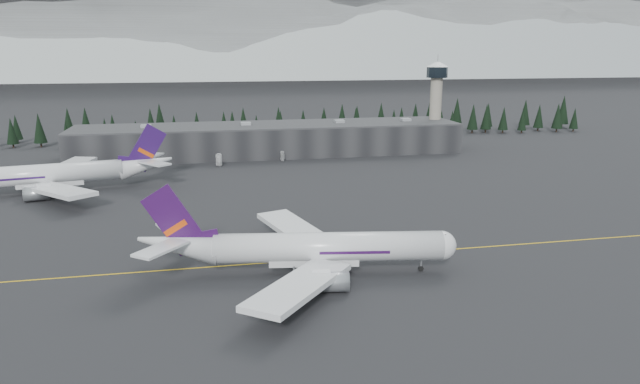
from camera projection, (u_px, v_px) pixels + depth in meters
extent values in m
plane|color=black|center=(339.00, 254.00, 123.20)|extent=(1400.00, 1400.00, 0.00)
cube|color=gold|center=(341.00, 257.00, 121.29)|extent=(400.00, 0.40, 0.02)
cube|color=black|center=(270.00, 140.00, 240.53)|extent=(160.00, 30.00, 12.00)
cube|color=#333335|center=(270.00, 125.00, 239.01)|extent=(160.00, 30.00, 0.60)
cylinder|color=gray|center=(435.00, 112.00, 255.58)|extent=(5.20, 5.20, 32.00)
cylinder|color=black|center=(437.00, 72.00, 251.39)|extent=(9.20, 9.20, 4.50)
cone|color=silver|center=(438.00, 64.00, 250.55)|extent=(10.00, 10.00, 2.00)
cube|color=black|center=(261.00, 125.00, 275.33)|extent=(360.00, 20.00, 15.00)
cylinder|color=silver|center=(329.00, 247.00, 111.83)|extent=(45.13, 12.83, 5.84)
sphere|color=silver|center=(441.00, 245.00, 112.78)|extent=(5.84, 5.84, 5.84)
cone|color=silver|center=(178.00, 245.00, 110.38)|extent=(17.07, 8.35, 8.46)
cube|color=silver|center=(298.00, 231.00, 126.58)|extent=(16.21, 28.32, 2.50)
cylinder|color=#9C9FA4|center=(326.00, 246.00, 122.04)|extent=(6.83, 4.65, 3.70)
cube|color=silver|center=(300.00, 286.00, 97.34)|extent=(22.65, 26.45, 2.50)
cylinder|color=#9C9FA4|center=(332.00, 282.00, 103.18)|extent=(6.83, 4.65, 3.70)
cube|color=#2F0E42|center=(174.00, 220.00, 109.15)|extent=(12.25, 2.43, 14.50)
cube|color=#D0410C|center=(176.00, 228.00, 109.51)|extent=(4.77, 1.29, 3.57)
cube|color=silver|center=(174.00, 229.00, 115.62)|extent=(7.92, 11.57, 0.49)
cube|color=silver|center=(161.00, 249.00, 104.30)|extent=(10.15, 11.07, 0.49)
cylinder|color=black|center=(421.00, 264.00, 113.56)|extent=(0.49, 0.49, 2.92)
cylinder|color=black|center=(294.00, 258.00, 116.73)|extent=(0.49, 0.49, 2.92)
cylinder|color=black|center=(294.00, 275.00, 108.24)|extent=(0.49, 0.49, 2.92)
cylinder|color=silver|center=(38.00, 175.00, 174.13)|extent=(49.05, 14.40, 6.35)
cone|color=silver|center=(146.00, 164.00, 185.05)|extent=(18.59, 9.23, 9.19)
cube|color=silver|center=(59.00, 190.00, 161.94)|extent=(24.80, 28.65, 2.71)
cylinder|color=gray|center=(37.00, 194.00, 165.41)|extent=(7.45, 5.11, 4.02)
cube|color=silver|center=(64.00, 169.00, 191.61)|extent=(17.37, 30.80, 2.71)
cylinder|color=gray|center=(42.00, 179.00, 184.55)|extent=(7.45, 5.11, 4.02)
cube|color=#280F48|center=(146.00, 148.00, 183.93)|extent=(13.30, 2.76, 15.76)
cube|color=#BF430B|center=(146.00, 153.00, 184.24)|extent=(5.19, 1.45, 3.88)
cube|color=silver|center=(154.00, 163.00, 179.69)|extent=(11.09, 12.00, 0.53)
cube|color=silver|center=(150.00, 156.00, 191.18)|extent=(8.51, 12.57, 0.53)
cylinder|color=black|center=(65.00, 190.00, 173.46)|extent=(0.53, 0.53, 3.17)
cylinder|color=black|center=(67.00, 183.00, 182.07)|extent=(0.53, 0.53, 3.17)
imported|color=silver|center=(219.00, 164.00, 216.08)|extent=(2.74, 5.18, 1.39)
imported|color=#BBBBBD|center=(283.00, 159.00, 226.34)|extent=(4.31, 3.73, 1.40)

